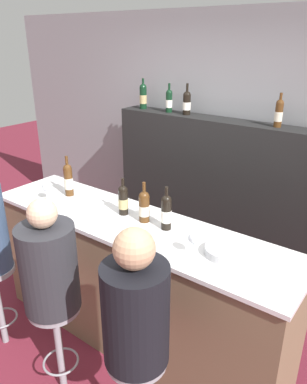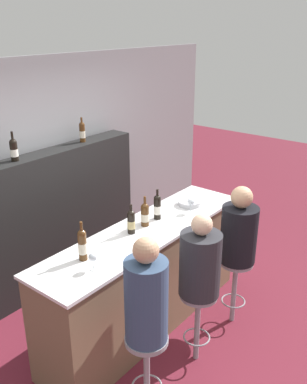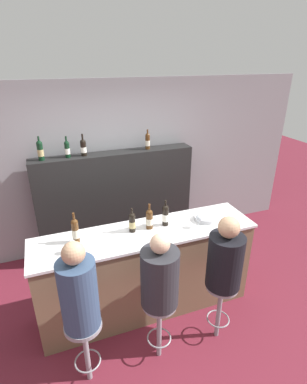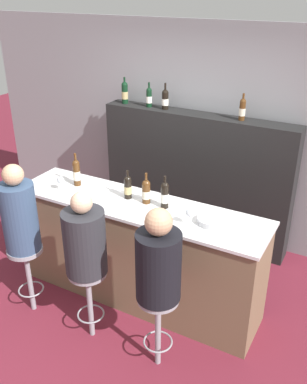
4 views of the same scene
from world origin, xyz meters
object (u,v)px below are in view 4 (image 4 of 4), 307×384
Objects in this scene: wine_bottle_backbar_3 at (242,109)px; wine_glass_0 at (61,180)px; wine_bottle_counter_1 at (128,187)px; wine_bottle_backbar_0 at (125,92)px; bar_stool_left at (27,263)px; wine_bottle_backbar_1 at (149,97)px; wine_bottle_counter_2 at (146,191)px; wine_bottle_counter_3 at (165,195)px; guest_seated_middle at (85,240)px; bar_stool_right at (158,313)px; wine_bottle_counter_0 at (77,172)px; guest_seated_right at (158,262)px; wine_bottle_backbar_2 at (165,99)px; wine_glass_1 at (190,214)px; guest_seated_left at (19,214)px; metal_bowl at (211,220)px; bar_stool_middle at (89,286)px.

wine_glass_0 is at bearing -131.43° from wine_bottle_backbar_3.
wine_bottle_backbar_0 is at bearing 122.68° from wine_bottle_counter_1.
wine_bottle_backbar_1 is at bearing 84.71° from bar_stool_left.
wine_bottle_counter_2 is 0.20m from wine_bottle_counter_3.
guest_seated_middle is 1.04× the size of bar_stool_right.
wine_bottle_counter_0 is 1.01m from bar_stool_left.
wine_bottle_backbar_1 is 0.40× the size of bar_stool_left.
wine_bottle_counter_1 reaches higher than wine_glass_0.
wine_bottle_backbar_0 is at bearing 113.07° from guest_seated_middle.
wine_bottle_backbar_3 is at bearing 92.23° from bar_stool_right.
wine_bottle_backbar_1 reaches higher than guest_seated_right.
wine_bottle_backbar_3 is at bearing 71.16° from wine_bottle_counter_2.
wine_bottle_counter_1 is 1.21m from bar_stool_left.
wine_glass_0 is at bearing -168.25° from wine_bottle_counter_2.
wine_bottle_backbar_2 is (-0.49, 1.31, 0.52)m from wine_bottle_counter_2.
guest_seated_middle is (-0.69, -0.56, -0.16)m from wine_glass_1.
wine_bottle_counter_3 is at bearing 34.34° from bar_stool_left.
wine_bottle_counter_2 is at bearing 39.77° from guest_seated_left.
wine_bottle_counter_2 is at bearing -108.84° from wine_bottle_backbar_3.
wine_bottle_backbar_2 is 1.22× the size of metal_bowl.
wine_bottle_backbar_1 is 2.23m from guest_seated_middle.
guest_seated_left is 1.16× the size of bar_stool_right.
guest_seated_left is (-1.42, -0.56, -0.11)m from wine_glass_1.
metal_bowl is at bearing -7.06° from wine_bottle_counter_3.
wine_bottle_backbar_3 is 2.53m from guest_seated_left.
wine_bottle_backbar_0 reaches higher than bar_stool_right.
bar_stool_right is at bearing -54.61° from wine_bottle_counter_2.
wine_bottle_counter_0 reaches higher than metal_bowl.
guest_seated_left is at bearing -101.18° from wine_bottle_backbar_2.
guest_seated_left is at bearing -96.25° from wine_bottle_counter_0.
guest_seated_right is (1.57, -2.05, -0.69)m from wine_bottle_backbar_0.
guest_seated_right is at bearing -26.57° from bar_stool_right.
bar_stool_right is at bearing -21.90° from wine_glass_0.
guest_seated_left reaches higher than wine_bottle_counter_0.
wine_bottle_backbar_0 is 1.49m from wine_bottle_backbar_3.
wine_bottle_counter_0 is at bearing 150.98° from bar_stool_right.
wine_bottle_backbar_2 is 2.39m from guest_seated_right.
wine_glass_0 is 1.40m from wine_glass_1.
wine_bottle_counter_0 is 1.44m from wine_bottle_backbar_2.
bar_stool_left is at bearing -156.55° from metal_bowl.
wine_bottle_backbar_2 is (0.22, 0.00, -0.00)m from wine_bottle_backbar_1.
wine_bottle_backbar_1 is 1.00× the size of wine_bottle_backbar_3.
metal_bowl is at bearing 77.35° from guest_seated_right.
wine_bottle_backbar_2 is 1.05× the size of wine_bottle_backbar_3.
wine_bottle_backbar_3 is (1.26, 1.31, 0.50)m from wine_bottle_counter_0.
guest_seated_middle is at bearing 0.00° from bar_stool_middle.
metal_bowl is 0.35× the size of bar_stool_left.
guest_seated_middle reaches higher than bar_stool_right.
wine_bottle_counter_2 reaches higher than wine_bottle_counter_1.
bar_stool_left is at bearing 180.00° from guest_seated_middle.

